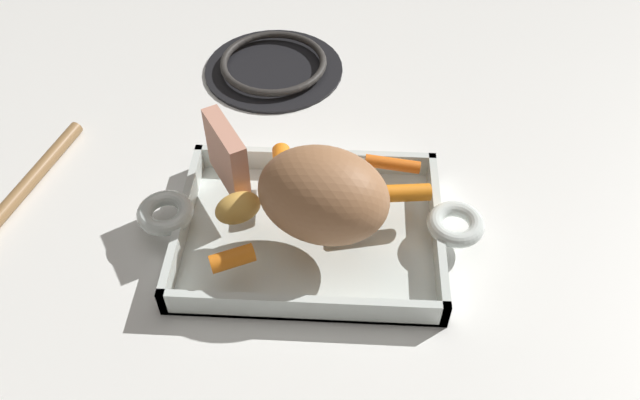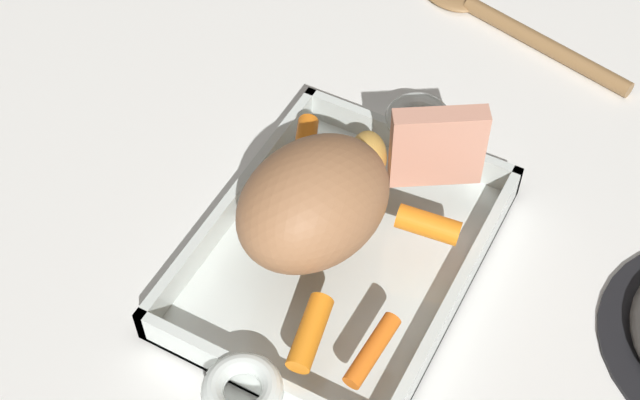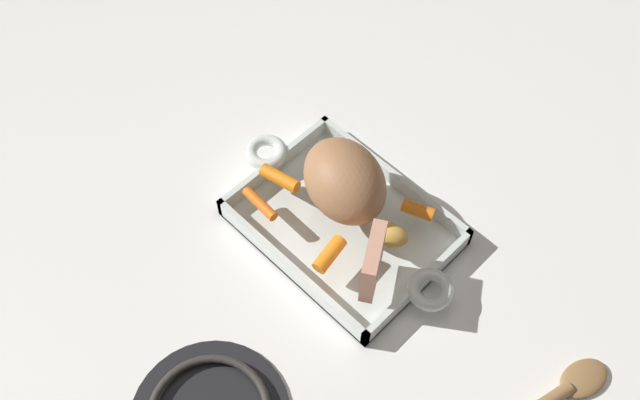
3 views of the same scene
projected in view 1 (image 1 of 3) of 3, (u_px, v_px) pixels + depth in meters
name	position (u px, v px, depth m)	size (l,w,h in m)	color
ground_plane	(310.00, 237.00, 0.71)	(1.73, 1.73, 0.00)	white
roasting_dish	(309.00, 230.00, 0.70)	(0.38, 0.22, 0.04)	silver
pork_roast	(323.00, 195.00, 0.64)	(0.14, 0.10, 0.09)	#9C6A45
roast_slice_outer	(227.00, 156.00, 0.69)	(0.02, 0.08, 0.08)	tan
baby_carrot_northwest	(403.00, 193.00, 0.69)	(0.02, 0.02, 0.06)	orange
baby_carrot_long	(392.00, 164.00, 0.72)	(0.01, 0.01, 0.06)	orange
baby_carrot_northeast	(282.00, 164.00, 0.72)	(0.02, 0.02, 0.05)	orange
baby_carrot_center_right	(232.00, 258.00, 0.63)	(0.02, 0.02, 0.04)	orange
potato_near_roast	(238.00, 208.00, 0.67)	(0.05, 0.03, 0.03)	gold
stove_burner_rear	(274.00, 66.00, 0.92)	(0.20, 0.20, 0.02)	black
serving_spoon	(7.00, 209.00, 0.73)	(0.09, 0.26, 0.02)	olive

